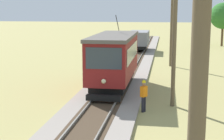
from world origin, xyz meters
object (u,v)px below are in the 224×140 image
(tree_left_near, at_px, (223,16))
(track_worker, at_px, (144,94))
(red_tram, at_px, (114,58))
(utility_pole_mid, at_px, (172,25))
(utility_pole_near_tram, at_px, (174,38))
(gravel_pile, at_px, (96,49))
(freight_car, at_px, (139,40))

(tree_left_near, bearing_deg, track_worker, -104.76)
(red_tram, relative_size, track_worker, 4.79)
(utility_pole_mid, bearing_deg, tree_left_near, 68.61)
(utility_pole_near_tram, bearing_deg, tree_left_near, 77.22)
(utility_pole_mid, distance_m, track_worker, 15.81)
(gravel_pile, distance_m, track_worker, 26.41)
(utility_pole_mid, xyz_separation_m, gravel_pile, (-9.38, 9.78, -3.58))
(track_worker, bearing_deg, freight_car, -53.06)
(red_tram, bearing_deg, tree_left_near, 68.91)
(red_tram, xyz_separation_m, utility_pole_mid, (3.94, 10.52, 1.82))
(track_worker, bearing_deg, utility_pole_mid, -63.96)
(utility_pole_near_tram, distance_m, tree_left_near, 34.47)
(red_tram, bearing_deg, utility_pole_near_tram, -42.71)
(freight_car, height_order, track_worker, freight_car)
(red_tram, bearing_deg, gravel_pile, 105.00)
(gravel_pile, bearing_deg, red_tram, -75.00)
(gravel_pile, height_order, tree_left_near, tree_left_near)
(freight_car, relative_size, tree_left_near, 0.82)
(gravel_pile, height_order, track_worker, track_worker)
(tree_left_near, bearing_deg, utility_pole_mid, -111.39)
(utility_pole_mid, height_order, track_worker, utility_pole_mid)
(freight_car, distance_m, track_worker, 26.73)
(red_tram, relative_size, tree_left_near, 1.34)
(red_tram, xyz_separation_m, track_worker, (2.36, -4.92, -1.21))
(freight_car, xyz_separation_m, utility_pole_mid, (3.94, -11.18, 2.45))
(gravel_pile, bearing_deg, tree_left_near, 29.64)
(utility_pole_near_tram, bearing_deg, utility_pole_mid, 90.00)
(gravel_pile, bearing_deg, utility_pole_mid, -46.21)
(red_tram, bearing_deg, track_worker, -64.33)
(track_worker, height_order, tree_left_near, tree_left_near)
(freight_car, bearing_deg, red_tram, -89.99)
(utility_pole_near_tram, bearing_deg, freight_car, 98.84)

